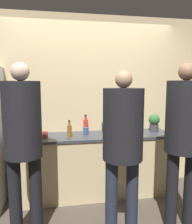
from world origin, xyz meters
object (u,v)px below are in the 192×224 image
object	(u,v)px
person_left	(23,134)
cup_red	(45,135)
person_center	(123,136)
fruit_bowl	(130,129)
utensil_crock	(105,127)
bottle_dark	(35,132)
potted_plant	(154,122)
cup_blue	(86,131)
bottle_red	(86,125)
person_right	(184,129)
bottle_amber	(69,130)

from	to	relation	value
person_left	cup_red	xyz separation A→B (m)	(0.18, 0.67, -0.17)
person_center	fruit_bowl	xyz separation A→B (m)	(0.40, 0.92, -0.13)
utensil_crock	bottle_dark	distance (m)	1.01
cup_red	potted_plant	distance (m)	1.61
cup_blue	cup_red	bearing A→B (deg)	-170.06
bottle_red	person_right	bearing A→B (deg)	-50.32
person_left	fruit_bowl	xyz separation A→B (m)	(1.40, 0.77, -0.16)
person_left	cup_red	size ratio (longest dim) A/B	19.86
bottle_red	utensil_crock	bearing A→B (deg)	-16.22
cup_blue	person_right	bearing A→B (deg)	-44.17
fruit_bowl	potted_plant	distance (m)	0.39
utensil_crock	cup_red	size ratio (longest dim) A/B	3.22
bottle_amber	bottle_red	bearing A→B (deg)	48.60
fruit_bowl	potted_plant	xyz separation A→B (m)	(0.38, 0.03, 0.09)
bottle_amber	bottle_dark	bearing A→B (deg)	177.53
cup_blue	person_left	bearing A→B (deg)	-133.90
fruit_bowl	utensil_crock	xyz separation A→B (m)	(-0.35, 0.10, 0.02)
bottle_dark	fruit_bowl	bearing A→B (deg)	3.63
potted_plant	cup_red	bearing A→B (deg)	-175.27
person_right	bottle_red	distance (m)	1.45
person_right	cup_blue	xyz separation A→B (m)	(-0.94, 0.92, -0.18)
bottle_amber	person_left	bearing A→B (deg)	-126.90
fruit_bowl	bottle_amber	world-z (taller)	bottle_amber
cup_blue	cup_red	distance (m)	0.57
bottle_amber	cup_red	distance (m)	0.33
person_right	cup_blue	world-z (taller)	person_right
cup_blue	cup_red	size ratio (longest dim) A/B	1.12
utensil_crock	bottle_dark	bearing A→B (deg)	-169.15
utensil_crock	bottle_amber	bearing A→B (deg)	-158.96
cup_blue	bottle_amber	bearing A→B (deg)	-157.30
person_left	fruit_bowl	size ratio (longest dim) A/B	6.60
person_center	potted_plant	world-z (taller)	person_center
utensil_crock	cup_blue	world-z (taller)	utensil_crock
person_center	person_right	distance (m)	0.68
person_right	cup_red	xyz separation A→B (m)	(-1.50, 0.82, -0.19)
utensil_crock	cup_blue	xyz separation A→B (m)	(-0.31, -0.11, -0.03)
fruit_bowl	cup_red	distance (m)	1.23
cup_red	person_left	bearing A→B (deg)	-105.03
bottle_amber	person_right	bearing A→B (deg)	-34.72
person_left	bottle_dark	world-z (taller)	person_left
person_center	potted_plant	xyz separation A→B (m)	(0.78, 0.95, -0.04)
utensil_crock	bottle_dark	xyz separation A→B (m)	(-0.99, -0.19, 0.00)
bottle_amber	potted_plant	xyz separation A→B (m)	(1.28, 0.13, 0.05)
person_left	fruit_bowl	world-z (taller)	person_left
cup_red	potted_plant	bearing A→B (deg)	4.73
bottle_amber	person_center	bearing A→B (deg)	-58.62
potted_plant	cup_blue	bearing A→B (deg)	-178.09
bottle_amber	cup_blue	size ratio (longest dim) A/B	2.28
person_left	cup_blue	distance (m)	1.08
cup_blue	potted_plant	distance (m)	1.05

